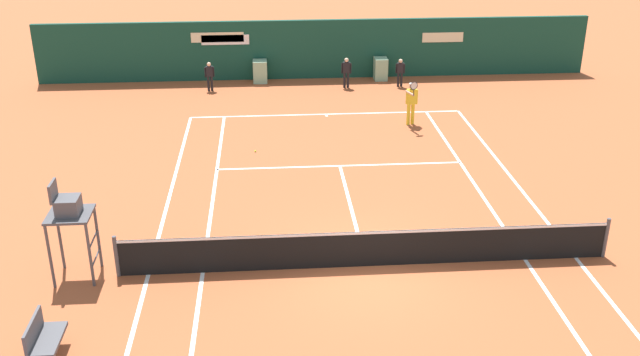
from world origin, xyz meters
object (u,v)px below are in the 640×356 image
Objects in this scene: player_bench at (43,336)px; ball_kid_centre_post at (400,71)px; player_on_baseline at (411,100)px; umpire_chair at (69,213)px; ball_kid_left_post at (346,71)px; tennis_ball_by_sideline at (255,151)px; ball_kid_right_post at (210,74)px.

ball_kid_centre_post is (10.46, 18.33, 0.21)m from player_bench.
player_on_baseline is (9.96, 13.29, 0.47)m from player_bench.
umpire_chair is 14.32m from player_on_baseline.
player_on_baseline reaches higher than ball_kid_left_post.
ball_kid_left_post is at bearing 61.94° from tennis_ball_by_sideline.
umpire_chair is at bearing 74.28° from ball_kid_right_post.
tennis_ball_by_sideline is (1.98, -7.42, -0.69)m from ball_kid_right_post.
ball_kid_left_post is (8.15, 15.23, -0.91)m from umpire_chair.
ball_kid_left_post is 19.65× the size of tennis_ball_by_sideline.
umpire_chair is 36.54× the size of tennis_ball_by_sideline.
player_on_baseline is 5.38m from ball_kid_left_post.
umpire_chair is 18.54m from ball_kid_centre_post.
player_on_baseline is at bearing 118.57° from ball_kid_left_post.
player_bench is 11.66m from tennis_ball_by_sideline.
tennis_ball_by_sideline is (4.19, 7.81, -1.65)m from umpire_chair.
ball_kid_centre_post reaches higher than player_bench.
player_on_baseline is (10.04, 10.19, -0.71)m from umpire_chair.
umpire_chair is 3.31m from player_bench.
umpire_chair is at bearing 28.08° from player_on_baseline.
player_on_baseline is at bearing 139.78° from ball_kid_right_post.
ball_kid_right_post is at bearing 173.35° from player_bench.
umpire_chair is at bearing 69.87° from ball_kid_left_post.
ball_kid_centre_post is (8.32, 0.00, -0.01)m from ball_kid_right_post.
umpire_chair is 1.35× the size of player_on_baseline.
player_bench is 0.84× the size of ball_kid_left_post.
ball_kid_centre_post reaches higher than tennis_ball_by_sideline.
player_on_baseline is 1.38× the size of ball_kid_left_post.
player_on_baseline is at bearing 22.22° from tennis_ball_by_sideline.
ball_kid_right_post is at bearing 104.95° from tennis_ball_by_sideline.
umpire_chair is at bearing -178.67° from player_bench.
umpire_chair reaches higher than tennis_ball_by_sideline.
player_on_baseline is 27.03× the size of tennis_ball_by_sideline.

